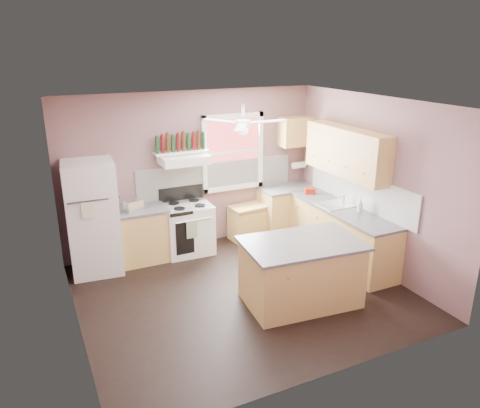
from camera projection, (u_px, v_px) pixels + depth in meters
name	position (u px, v px, depth m)	size (l,w,h in m)	color
floor	(243.00, 293.00, 6.77)	(4.50, 4.50, 0.00)	black
ceiling	(243.00, 103.00, 5.89)	(4.50, 4.50, 0.00)	white
wall_back	(192.00, 170.00, 8.06)	(4.50, 0.05, 2.70)	#785658
wall_right	(375.00, 184.00, 7.26)	(0.05, 4.00, 2.70)	#785658
wall_left	(66.00, 232.00, 5.41)	(0.05, 4.00, 2.70)	#785658
backsplash_back	(217.00, 177.00, 8.27)	(2.90, 0.03, 0.55)	white
backsplash_right	(359.00, 190.00, 7.55)	(0.03, 2.60, 0.55)	white
window_view	(232.00, 152.00, 8.25)	(1.00, 0.02, 1.20)	maroon
window_frame	(233.00, 153.00, 8.23)	(1.16, 0.07, 1.36)	white
refrigerator	(93.00, 218.00, 7.17)	(0.75, 0.73, 1.77)	white
base_cabinet_left	(139.00, 236.00, 7.65)	(0.90, 0.60, 0.86)	tan
counter_left	(138.00, 210.00, 7.51)	(0.92, 0.62, 0.04)	#4E4E51
toaster	(134.00, 206.00, 7.39)	(0.28, 0.16, 0.18)	silver
stove	(188.00, 229.00, 7.96)	(0.79, 0.64, 0.86)	white
range_hood	(184.00, 159.00, 7.65)	(0.78, 0.50, 0.14)	white
bottle_shelf	(181.00, 152.00, 7.72)	(0.90, 0.26, 0.03)	white
cart	(248.00, 222.00, 8.55)	(0.64, 0.42, 0.64)	tan
base_cabinet_corner	(287.00, 211.00, 8.79)	(1.00, 0.60, 0.86)	tan
base_cabinet_right	(342.00, 235.00, 7.68)	(0.60, 2.20, 0.86)	tan
counter_corner	(288.00, 188.00, 8.65)	(1.02, 0.62, 0.04)	#4E4E51
counter_right	(343.00, 210.00, 7.53)	(0.62, 2.22, 0.04)	#4E4E51
sink	(336.00, 205.00, 7.70)	(0.55, 0.45, 0.03)	silver
faucet	(344.00, 200.00, 7.74)	(0.03, 0.03, 0.14)	silver
upper_cabinet_right	(346.00, 152.00, 7.46)	(0.33, 1.80, 0.76)	tan
upper_cabinet_corner	(296.00, 132.00, 8.51)	(0.60, 0.33, 0.52)	tan
paper_towel	(299.00, 165.00, 8.79)	(0.12, 0.12, 0.26)	white
island	(301.00, 273.00, 6.41)	(1.49, 0.94, 0.86)	tan
island_top	(302.00, 243.00, 6.26)	(1.58, 1.03, 0.04)	#4E4E51
ceiling_fan_hub	(243.00, 123.00, 5.98)	(0.20, 0.20, 0.08)	white
soap_bottle	(360.00, 205.00, 7.33)	(0.09, 0.09, 0.24)	silver
red_caddy	(310.00, 191.00, 8.26)	(0.18, 0.12, 0.10)	#A3200E
wine_bottles	(181.00, 143.00, 7.66)	(0.86, 0.06, 0.31)	#143819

